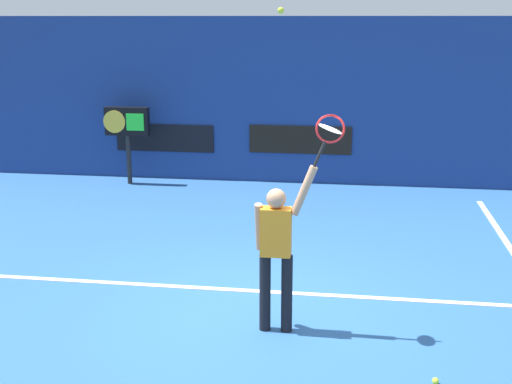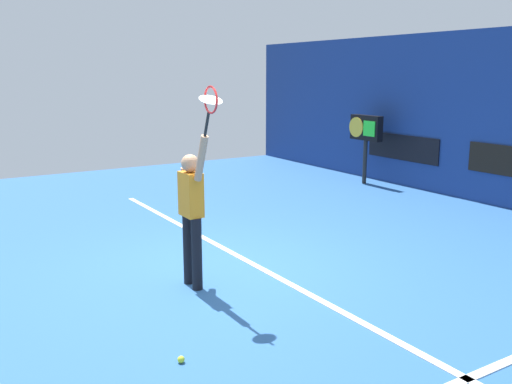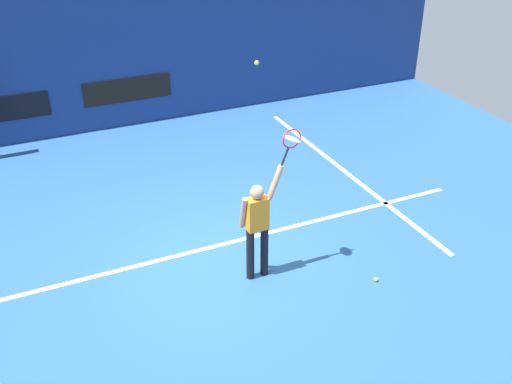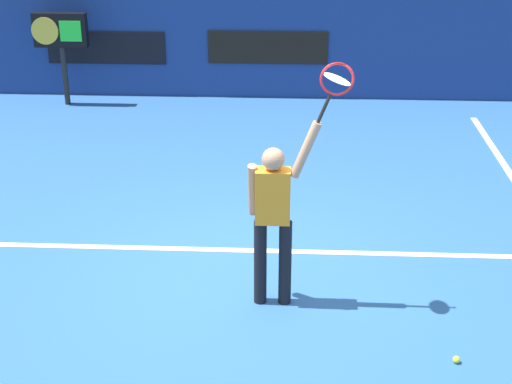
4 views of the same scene
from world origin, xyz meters
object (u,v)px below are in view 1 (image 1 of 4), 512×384
tennis_player (276,247)px  spare_ball (435,381)px  tennis_racket (329,132)px  scoreboard_clock (127,125)px  tennis_ball (281,10)px

tennis_player → spare_ball: size_ratio=28.93×
tennis_racket → spare_ball: tennis_racket is taller
scoreboard_clock → tennis_ball: bearing=-58.4°
scoreboard_clock → spare_ball: scoreboard_clock is taller
tennis_racket → scoreboard_clock: (-4.52, 6.55, -1.04)m
tennis_ball → scoreboard_clock: 7.94m
tennis_ball → spare_ball: (1.68, -1.02, -3.54)m
tennis_racket → tennis_player: bearing=179.6°
scoreboard_clock → spare_ball: 9.48m
tennis_ball → spare_ball: tennis_ball is taller
scoreboard_clock → spare_ball: size_ratio=24.48×
tennis_racket → spare_ball: bearing=-39.5°
tennis_player → tennis_ball: bearing=75.4°
scoreboard_clock → tennis_player: bearing=-58.8°
spare_ball → tennis_racket: bearing=140.5°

